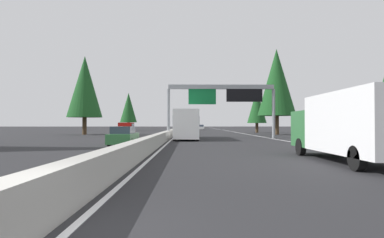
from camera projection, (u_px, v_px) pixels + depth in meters
The scene contains 15 objects.
ground_plane at pixel (178, 132), 64.48m from camera, with size 320.00×320.00×0.00m, color #262628.
median_barrier at pixel (180, 129), 84.48m from camera, with size 180.00×0.56×0.90m, color #ADAAA3.
shoulder_stripe_right at pixel (230, 131), 74.59m from camera, with size 160.00×0.16×0.01m, color silver.
shoulder_stripe_median at pixel (181, 131), 74.48m from camera, with size 160.00×0.16×0.01m, color silver.
sign_gantry_overhead at pixel (223, 96), 38.39m from camera, with size 0.50×12.68×6.25m.
box_truck_distant_b at pixel (350, 125), 14.15m from camera, with size 8.50×2.40×2.95m.
bus_near_center at pixel (186, 123), 36.55m from camera, with size 11.50×2.55×3.10m.
sedan_far_center at pixel (188, 128), 73.73m from camera, with size 4.40×1.80×1.47m.
sedan_mid_left at pixel (201, 127), 96.15m from camera, with size 4.40×1.80×1.47m.
oncoming_near at pixel (123, 136), 25.73m from camera, with size 4.40×1.80×1.47m.
oncoming_far at pixel (125, 129), 45.24m from camera, with size 5.60×2.00×1.86m.
conifer_right_near at pixel (277, 82), 51.47m from camera, with size 5.94×5.94×13.49m.
conifer_right_mid at pixel (257, 106), 63.47m from camera, with size 3.71×3.71×8.43m.
conifer_left_near at pixel (85, 87), 51.64m from camera, with size 5.45×5.45×12.39m.
conifer_left_mid at pixel (128, 108), 82.72m from camera, with size 4.20×4.20×9.55m.
Camera 1 is at (-4.54, -2.09, 1.65)m, focal length 30.75 mm.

